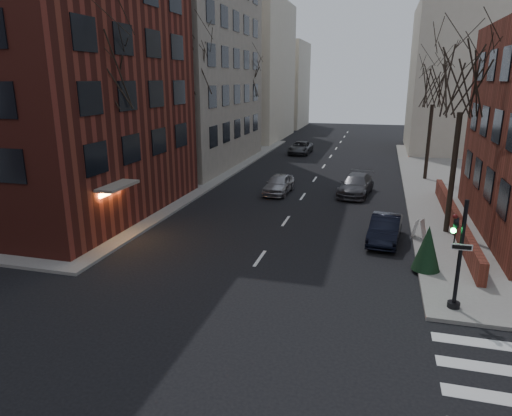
{
  "coord_description": "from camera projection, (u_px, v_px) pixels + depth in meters",
  "views": [
    {
      "loc": [
        5.03,
        -7.15,
        8.08
      ],
      "look_at": [
        -0.58,
        13.47,
        2.0
      ],
      "focal_mm": 32.0,
      "sensor_mm": 36.0,
      "label": 1
    }
  ],
  "objects": [
    {
      "name": "car_lane_silver",
      "position": [
        279.0,
        184.0,
        33.12
      ],
      "size": [
        1.84,
        4.2,
        1.41
      ],
      "primitive_type": "imported",
      "rotation": [
        0.0,
        0.0,
        -0.04
      ],
      "color": "#A3A3A8",
      "rests_on": "ground"
    },
    {
      "name": "car_lane_gray",
      "position": [
        356.0,
        185.0,
        32.71
      ],
      "size": [
        2.63,
        5.21,
        1.45
      ],
      "primitive_type": "imported",
      "rotation": [
        0.0,
        0.0,
        -0.12
      ],
      "color": "#424147",
      "rests_on": "ground"
    },
    {
      "name": "building_left_brick",
      "position": [
        26.0,
        62.0,
        26.88
      ],
      "size": [
        15.0,
        15.0,
        18.0
      ],
      "primitive_type": "cube",
      "color": "maroon",
      "rests_on": "ground"
    },
    {
      "name": "sandwich_board",
      "position": [
        419.0,
        228.0,
        23.46
      ],
      "size": [
        0.63,
        0.73,
        0.99
      ],
      "primitive_type": "cube",
      "rotation": [
        0.0,
        0.0,
        -0.38
      ],
      "color": "silver",
      "rests_on": "sidewalk_far_right"
    },
    {
      "name": "tree_left_c",
      "position": [
        247.0,
        79.0,
        47.26
      ],
      "size": [
        3.96,
        3.96,
        9.72
      ],
      "color": "#2D231C",
      "rests_on": "sidewalk_far_left"
    },
    {
      "name": "streetlamp_far",
      "position": [
        257.0,
        115.0,
        50.01
      ],
      "size": [
        0.36,
        0.36,
        6.28
      ],
      "color": "black",
      "rests_on": "sidewalk_far_left"
    },
    {
      "name": "evergreen_shrub",
      "position": [
        427.0,
        248.0,
        19.4
      ],
      "size": [
        1.57,
        1.57,
        1.98
      ],
      "primitive_type": "cone",
      "rotation": [
        0.0,
        0.0,
        0.42
      ],
      "color": "black",
      "rests_on": "sidewalk_far_right"
    },
    {
      "name": "building_distant_ra",
      "position": [
        478.0,
        79.0,
        50.54
      ],
      "size": [
        14.0,
        14.0,
        16.0
      ],
      "primitive_type": "cube",
      "color": "beige",
      "rests_on": "ground"
    },
    {
      "name": "tree_right_b",
      "position": [
        434.0,
        85.0,
        35.52
      ],
      "size": [
        3.74,
        3.74,
        9.18
      ],
      "color": "#2D231C",
      "rests_on": "sidewalk_far_right"
    },
    {
      "name": "low_wall_right",
      "position": [
        454.0,
        218.0,
        25.22
      ],
      "size": [
        0.35,
        16.0,
        1.0
      ],
      "primitive_type": "cube",
      "color": "maroon",
      "rests_on": "sidewalk_far_right"
    },
    {
      "name": "streetlamp_near",
      "position": [
        182.0,
        136.0,
        31.44
      ],
      "size": [
        0.36,
        0.36,
        6.28
      ],
      "color": "black",
      "rests_on": "sidewalk_far_left"
    },
    {
      "name": "parked_sedan",
      "position": [
        385.0,
        229.0,
        23.26
      ],
      "size": [
        1.84,
        4.25,
        1.36
      ],
      "primitive_type": "imported",
      "rotation": [
        0.0,
        0.0,
        -0.1
      ],
      "color": "black",
      "rests_on": "ground"
    },
    {
      "name": "building_distant_lb",
      "position": [
        276.0,
        85.0,
        78.31
      ],
      "size": [
        10.0,
        12.0,
        14.0
      ],
      "primitive_type": "cube",
      "color": "beige",
      "rests_on": "ground"
    },
    {
      "name": "tree_right_a",
      "position": [
        464.0,
        80.0,
        22.4
      ],
      "size": [
        3.96,
        3.96,
        9.72
      ],
      "color": "#2D231C",
      "rests_on": "sidewalk_far_right"
    },
    {
      "name": "building_distant_la",
      "position": [
        234.0,
        72.0,
        62.49
      ],
      "size": [
        14.0,
        16.0,
        18.0
      ],
      "primitive_type": "cube",
      "color": "beige",
      "rests_on": "ground"
    },
    {
      "name": "traffic_signal",
      "position": [
        457.0,
        262.0,
        15.94
      ],
      "size": [
        0.76,
        0.44,
        4.0
      ],
      "color": "black",
      "rests_on": "sidewalk_far_right"
    },
    {
      "name": "tree_left_b",
      "position": [
        194.0,
        67.0,
        34.03
      ],
      "size": [
        4.4,
        4.4,
        10.8
      ],
      "color": "#2D231C",
      "rests_on": "sidewalk_far_left"
    },
    {
      "name": "car_lane_far",
      "position": [
        301.0,
        148.0,
        50.69
      ],
      "size": [
        2.28,
        4.84,
        1.34
      ],
      "primitive_type": "imported",
      "rotation": [
        0.0,
        0.0,
        -0.01
      ],
      "color": "#3F4044",
      "rests_on": "ground"
    },
    {
      "name": "sidewalk_far_left",
      "position": [
        24.0,
        162.0,
        45.26
      ],
      "size": [
        44.0,
        44.0,
        0.15
      ],
      "primitive_type": "cube",
      "color": "gray",
      "rests_on": "ground"
    },
    {
      "name": "tree_left_a",
      "position": [
        102.0,
        70.0,
        23.01
      ],
      "size": [
        4.18,
        4.18,
        10.26
      ],
      "color": "#2D231C",
      "rests_on": "sidewalk_far_left"
    },
    {
      "name": "building_left_tan",
      "position": [
        143.0,
        12.0,
        42.13
      ],
      "size": [
        18.0,
        18.0,
        28.0
      ],
      "primitive_type": "cube",
      "color": "gray",
      "rests_on": "ground"
    }
  ]
}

